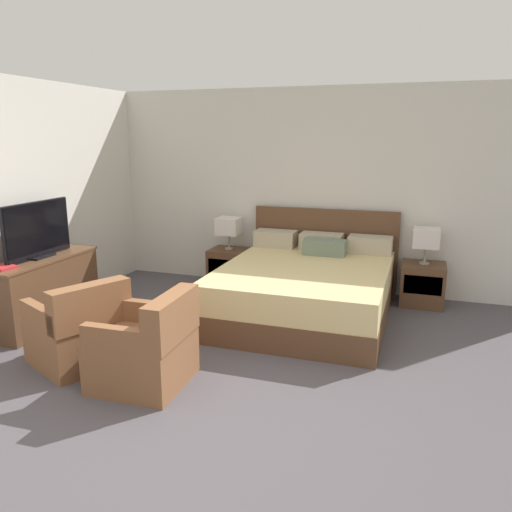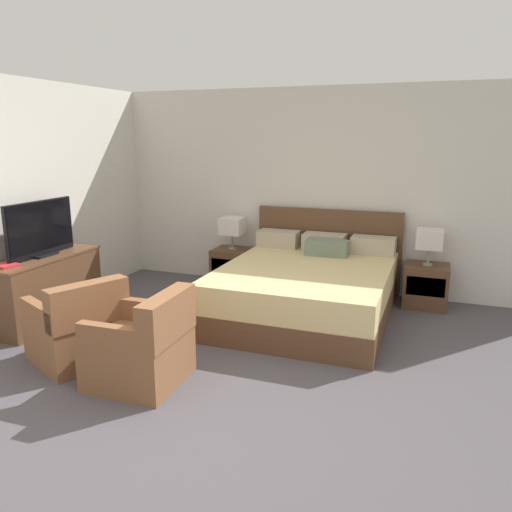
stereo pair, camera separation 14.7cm
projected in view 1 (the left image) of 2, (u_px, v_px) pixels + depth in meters
ground_plane at (188, 424)px, 3.43m from camera, size 10.30×10.30×0.00m
wall_back at (306, 190)px, 6.33m from camera, size 6.26×0.06×2.52m
wall_left at (23, 202)px, 5.24m from camera, size 0.06×5.23×2.52m
bed at (306, 288)px, 5.46m from camera, size 1.82×2.15×1.05m
nightstand_left at (229, 267)px, 6.57m from camera, size 0.49×0.44×0.49m
nightstand_right at (423, 284)px, 5.82m from camera, size 0.49×0.44×0.49m
table_lamp_left at (229, 226)px, 6.44m from camera, size 0.29×0.29×0.42m
table_lamp_right at (426, 238)px, 5.69m from camera, size 0.29×0.29×0.42m
dresser at (42, 290)px, 5.20m from camera, size 0.46×1.31×0.72m
tv at (37, 231)px, 5.07m from camera, size 0.18×0.89×0.58m
book_red_cover at (3, 267)px, 4.70m from camera, size 0.26×0.22×0.02m
armchair_by_window at (80, 332)px, 4.29m from camera, size 0.91×0.91×0.76m
armchair_companion at (147, 350)px, 3.93m from camera, size 0.71×0.70×0.76m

